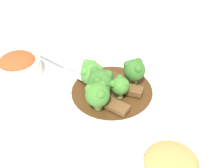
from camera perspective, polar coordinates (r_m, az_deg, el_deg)
ground_plane at (r=0.67m, az=0.00°, el=-2.22°), size 4.00×4.00×0.00m
main_plate at (r=0.67m, az=0.00°, el=-1.58°), size 0.28×0.28×0.02m
beef_strip_0 at (r=0.68m, az=-0.76°, el=0.55°), size 0.06×0.07×0.01m
beef_strip_1 at (r=0.65m, az=3.54°, el=-1.09°), size 0.04×0.05×0.01m
beef_strip_2 at (r=0.62m, az=0.65°, el=-3.86°), size 0.06×0.07×0.01m
broccoli_floret_0 at (r=0.62m, az=1.49°, el=-0.23°), size 0.04×0.04×0.05m
broccoli_floret_1 at (r=0.62m, az=-2.14°, el=0.53°), size 0.05×0.05×0.06m
broccoli_floret_2 at (r=0.66m, az=4.11°, el=2.63°), size 0.05×0.05×0.06m
broccoli_floret_3 at (r=0.66m, az=-3.58°, el=1.88°), size 0.05×0.05×0.05m
broccoli_floret_4 at (r=0.68m, az=-4.19°, el=3.08°), size 0.03×0.03×0.04m
broccoli_floret_5 at (r=0.60m, az=-2.66°, el=-1.87°), size 0.05×0.05×0.06m
serving_spoon at (r=0.70m, az=-5.53°, el=2.05°), size 0.14×0.17×0.01m
side_bowl_kimchi at (r=0.75m, az=-16.80°, el=3.25°), size 0.10×0.10×0.05m
side_bowl_appetizer at (r=0.53m, az=10.58°, el=-14.50°), size 0.11×0.11×0.04m
sauce_dish at (r=0.81m, az=10.57°, el=5.72°), size 0.07×0.07×0.01m
paper_napkin at (r=0.79m, az=15.29°, el=3.45°), size 0.13×0.12×0.01m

